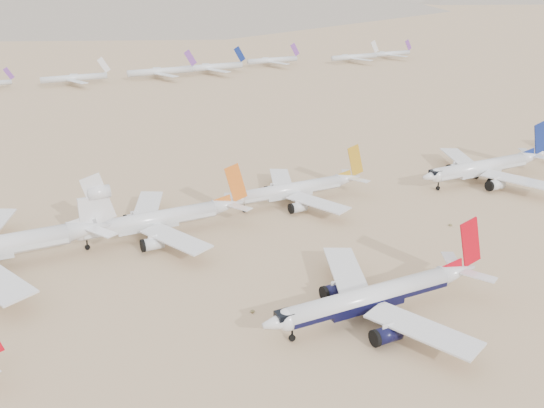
# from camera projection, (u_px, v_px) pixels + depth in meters

# --- Properties ---
(ground) EXTENTS (7000.00, 7000.00, 0.00)m
(ground) POSITION_uv_depth(u_px,v_px,m) (411.00, 311.00, 127.98)
(ground) COLOR #9B7C5A
(ground) RESTS_ON ground
(main_airliner) EXTENTS (50.77, 49.59, 17.92)m
(main_airliner) POSITION_uv_depth(u_px,v_px,m) (379.00, 295.00, 124.34)
(main_airliner) COLOR silver
(main_airliner) RESTS_ON ground
(row2_navy_widebody) EXTENTS (50.66, 49.54, 18.02)m
(row2_navy_widebody) POSITION_uv_depth(u_px,v_px,m) (486.00, 167.00, 202.41)
(row2_navy_widebody) COLOR silver
(row2_navy_widebody) RESTS_ON ground
(row2_gold_tail) EXTENTS (44.61, 43.63, 15.88)m
(row2_gold_tail) POSITION_uv_depth(u_px,v_px,m) (297.00, 189.00, 184.24)
(row2_gold_tail) COLOR silver
(row2_gold_tail) RESTS_ON ground
(row2_orange_tail) EXTENTS (48.34, 47.28, 17.24)m
(row2_orange_tail) POSITION_uv_depth(u_px,v_px,m) (158.00, 219.00, 161.47)
(row2_orange_tail) COLOR silver
(row2_orange_tail) RESTS_ON ground
(distant_storage_row) EXTENTS (519.21, 57.39, 15.28)m
(distant_storage_row) POSITION_uv_depth(u_px,v_px,m) (88.00, 76.00, 368.52)
(distant_storage_row) COLOR silver
(distant_storage_row) RESTS_ON ground
(desert_scrub) EXTENTS (233.60, 121.67, 0.63)m
(desert_scrub) POSITION_uv_depth(u_px,v_px,m) (396.00, 402.00, 101.11)
(desert_scrub) COLOR brown
(desert_scrub) RESTS_ON ground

